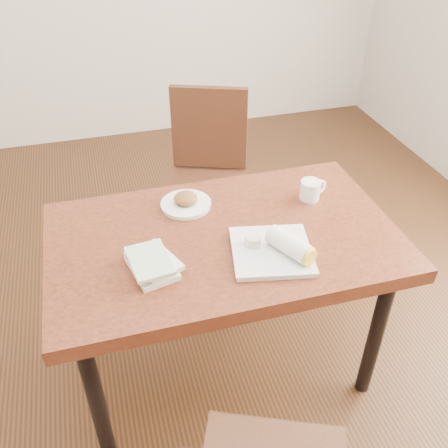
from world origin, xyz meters
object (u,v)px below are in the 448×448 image
object	(u,v)px
plate_scone	(186,202)
table	(224,252)
chair_far	(208,168)
coffee_mug	(311,189)
plate_burrito	(277,249)
book_stack	(152,263)

from	to	relation	value
plate_scone	table	bearing A→B (deg)	-66.50
chair_far	coffee_mug	xyz separation A→B (m)	(0.27, -0.69, 0.24)
plate_scone	coffee_mug	xyz separation A→B (m)	(0.51, -0.08, 0.02)
table	plate_burrito	size ratio (longest dim) A/B	3.97
plate_scone	plate_burrito	size ratio (longest dim) A/B	0.62
plate_scone	plate_burrito	world-z (taller)	plate_burrito
chair_far	plate_burrito	world-z (taller)	chair_far
table	coffee_mug	world-z (taller)	coffee_mug
book_stack	table	bearing A→B (deg)	22.30
chair_far	book_stack	size ratio (longest dim) A/B	4.17
table	plate_scone	world-z (taller)	plate_scone
table	book_stack	size ratio (longest dim) A/B	5.69
chair_far	coffee_mug	distance (m)	0.78
chair_far	plate_scone	xyz separation A→B (m)	(-0.24, -0.61, 0.22)
plate_scone	book_stack	world-z (taller)	plate_scone
chair_far	book_stack	xyz separation A→B (m)	(-0.43, -0.95, 0.23)
chair_far	book_stack	distance (m)	1.07
chair_far	coffee_mug	world-z (taller)	chair_far
table	coffee_mug	bearing A→B (deg)	18.95
table	plate_scone	xyz separation A→B (m)	(-0.10, 0.22, 0.10)
table	plate_burrito	xyz separation A→B (m)	(0.15, -0.17, 0.11)
table	book_stack	distance (m)	0.33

